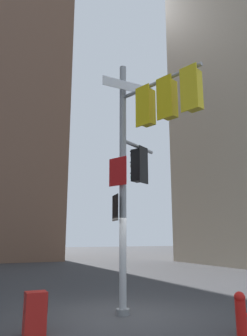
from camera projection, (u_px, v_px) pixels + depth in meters
ground at (123, 315)px, 8.25m from camera, size 120.00×120.00×0.00m
signal_pole_assembly at (146, 141)px, 8.77m from camera, size 2.27×3.46×7.09m
fire_hydrant at (241, 312)px, 6.64m from camera, size 0.33×0.23×0.86m
newspaper_box at (35, 313)px, 6.65m from camera, size 0.45×0.36×0.85m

